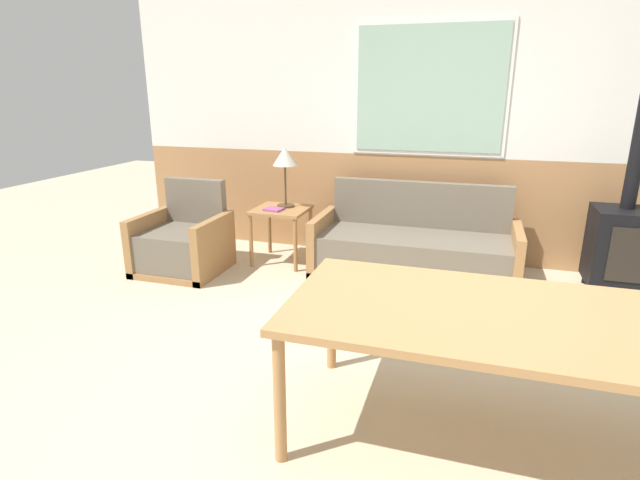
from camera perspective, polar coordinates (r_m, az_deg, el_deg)
ground_plane at (r=3.12m, az=12.67°, el=-17.59°), size 16.00×16.00×0.00m
wall_back at (r=5.22m, az=16.11°, el=12.22°), size 7.20×0.09×2.70m
couch at (r=4.88m, az=10.68°, el=-1.07°), size 1.91×0.79×0.86m
armchair at (r=5.10m, az=-15.39°, el=-0.52°), size 0.80×0.73×0.87m
side_table at (r=5.12m, az=-4.45°, el=2.56°), size 0.53×0.53×0.57m
table_lamp at (r=5.09m, az=-4.04°, el=9.18°), size 0.24×0.24×0.61m
book_stack at (r=5.03m, az=-5.31°, el=3.52°), size 0.19×0.18×0.02m
dining_table at (r=2.58m, az=21.16°, el=-9.01°), size 2.17×1.01×0.72m
wood_stove at (r=5.01m, az=31.43°, el=0.73°), size 0.51×0.49×2.33m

